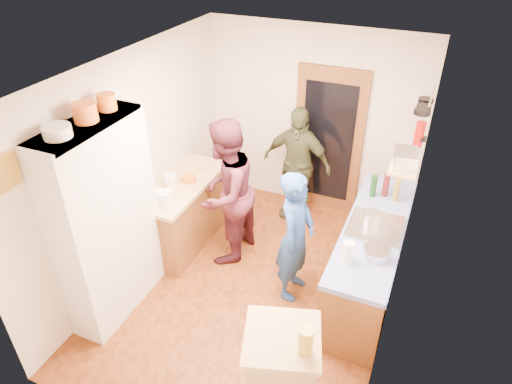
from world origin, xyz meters
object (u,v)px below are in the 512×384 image
Objects in this scene: hutch_body at (106,223)px; person_left at (230,192)px; island_base at (281,374)px; right_counter_base at (369,260)px; person_hob at (297,239)px; person_back at (297,164)px.

person_left is at bearing 58.49° from hutch_body.
person_left is at bearing 127.03° from island_base.
hutch_body is at bearing 166.86° from island_base.
island_base is (-0.41, -1.79, 0.01)m from right_counter_base.
hutch_body is at bearing 117.98° from person_hob.
right_counter_base is at bearing -60.83° from person_hob.
island_base is 2.25m from person_left.
island_base is 0.55× the size of person_hob.
island_base is 0.46× the size of person_left.
island_base is at bearing -102.76° from right_counter_base.
island_base is at bearing -13.14° from hutch_body.
person_hob is (-0.34, 1.39, 0.36)m from island_base.
person_left reaches higher than person_back.
island_base is 3.02m from person_back.
hutch_body reaches higher than person_back.
person_left is 1.22m from person_back.
person_back is (-0.51, 1.49, 0.04)m from person_hob.
person_left is 1.12× the size of person_back.
hutch_body is 2.00m from person_hob.
hutch_body reaches higher than person_hob.
right_counter_base is 1.80m from person_left.
island_base is at bearing 40.55° from person_left.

